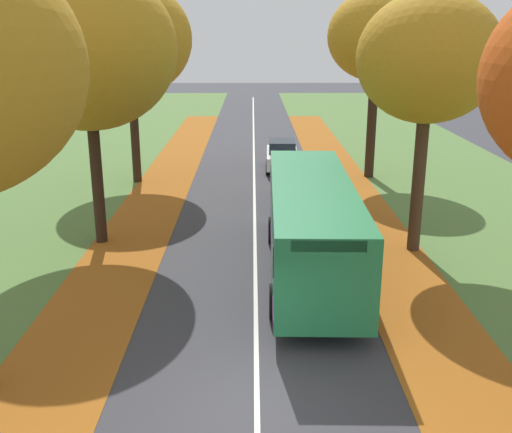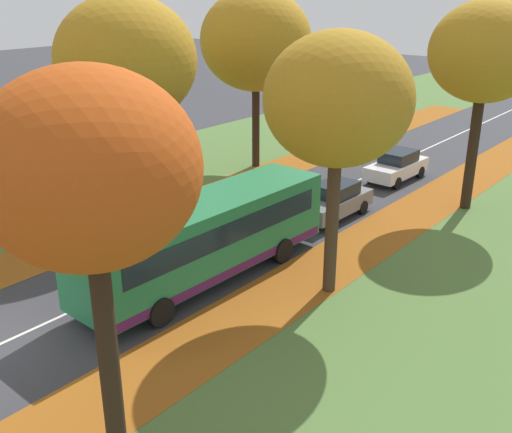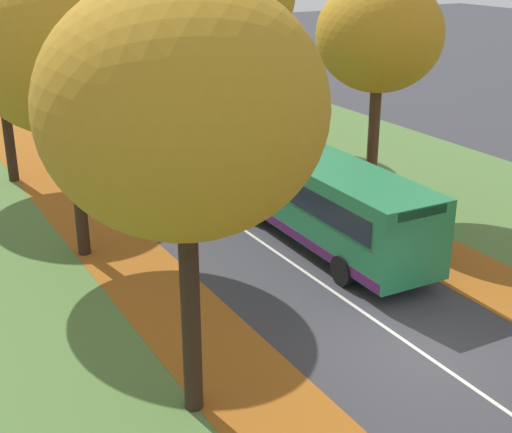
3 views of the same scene
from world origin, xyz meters
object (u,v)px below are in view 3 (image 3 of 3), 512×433
(tree_left_near, at_px, (65,45))
(car_white_following, at_px, (152,128))
(tree_right_near, at_px, (380,36))
(car_grey_lead, at_px, (219,160))
(bus, at_px, (320,196))
(tree_left_nearest, at_px, (183,109))

(tree_left_near, xyz_separation_m, car_white_following, (7.26, 12.00, -6.10))
(tree_right_near, distance_m, car_grey_lead, 9.13)
(tree_left_near, bearing_deg, bus, -21.93)
(bus, relative_size, car_white_following, 2.46)
(tree_left_nearest, height_order, car_white_following, tree_left_nearest)
(tree_right_near, relative_size, car_grey_lead, 2.08)
(tree_left_nearest, xyz_separation_m, tree_right_near, (11.71, 8.62, -0.24))
(tree_left_near, xyz_separation_m, car_grey_lead, (7.66, 5.10, -6.10))
(tree_left_nearest, xyz_separation_m, car_grey_lead, (8.02, 14.63, -6.03))
(tree_left_near, relative_size, car_grey_lead, 2.30)
(tree_right_near, distance_m, car_white_following, 14.73)
(tree_left_near, relative_size, car_white_following, 2.28)
(tree_right_near, xyz_separation_m, car_white_following, (-4.09, 12.92, -5.79))
(tree_left_nearest, distance_m, car_grey_lead, 17.74)
(car_grey_lead, distance_m, car_white_following, 6.91)
(bus, height_order, car_grey_lead, bus)
(bus, distance_m, car_grey_lead, 8.15)
(tree_right_near, bearing_deg, car_grey_lead, 121.54)
(tree_right_near, bearing_deg, bus, -151.77)
(car_white_following, bearing_deg, tree_left_near, -121.16)
(car_white_following, bearing_deg, tree_right_near, -72.43)
(tree_right_near, height_order, bus, tree_right_near)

